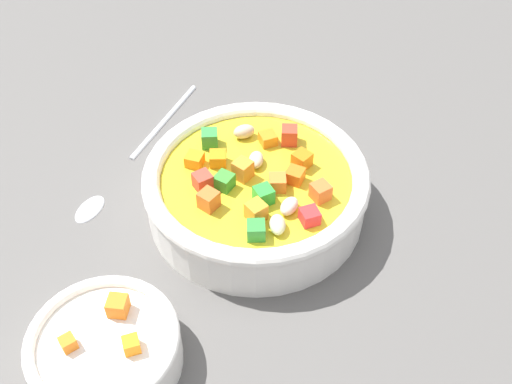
% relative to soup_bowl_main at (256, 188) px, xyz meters
% --- Properties ---
extents(ground_plane, '(1.40, 1.40, 0.02)m').
position_rel_soup_bowl_main_xyz_m(ground_plane, '(0.00, -0.00, -0.04)').
color(ground_plane, '#565451').
extents(soup_bowl_main, '(0.21, 0.21, 0.06)m').
position_rel_soup_bowl_main_xyz_m(soup_bowl_main, '(0.00, 0.00, 0.00)').
color(soup_bowl_main, white).
rests_on(soup_bowl_main, ground_plane).
extents(spoon, '(0.11, 0.22, 0.01)m').
position_rel_soup_bowl_main_xyz_m(spoon, '(0.14, -0.06, -0.03)').
color(spoon, silver).
rests_on(spoon, ground_plane).
extents(side_bowl_small, '(0.12, 0.12, 0.05)m').
position_rel_soup_bowl_main_xyz_m(side_bowl_small, '(0.12, 0.17, -0.01)').
color(side_bowl_small, white).
rests_on(side_bowl_small, ground_plane).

